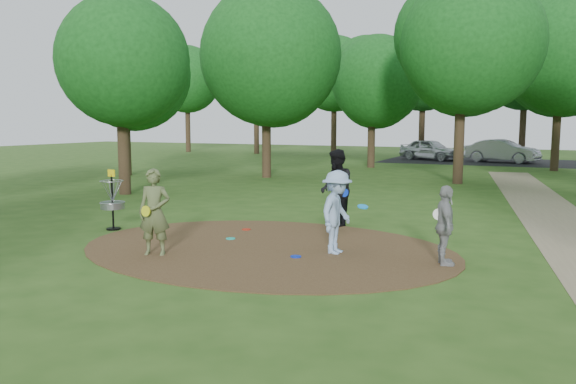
% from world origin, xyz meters
% --- Properties ---
extents(ground, '(100.00, 100.00, 0.00)m').
position_xyz_m(ground, '(0.00, 0.00, 0.00)').
color(ground, '#2D5119').
rests_on(ground, ground).
extents(dirt_clearing, '(8.40, 8.40, 0.02)m').
position_xyz_m(dirt_clearing, '(0.00, 0.00, 0.01)').
color(dirt_clearing, '#47301C').
rests_on(dirt_clearing, ground).
extents(parking_lot, '(14.00, 8.00, 0.01)m').
position_xyz_m(parking_lot, '(2.00, 30.00, 0.00)').
color(parking_lot, black).
rests_on(parking_lot, ground).
extents(player_observer_with_disc, '(0.76, 0.62, 1.80)m').
position_xyz_m(player_observer_with_disc, '(-1.77, -1.51, 0.90)').
color(player_observer_with_disc, '#58653A').
rests_on(player_observer_with_disc, ground).
extents(player_throwing_with_disc, '(1.04, 1.16, 1.75)m').
position_xyz_m(player_throwing_with_disc, '(1.58, 0.18, 0.87)').
color(player_throwing_with_disc, '#96B5E0').
rests_on(player_throwing_with_disc, ground).
extents(player_walking_with_disc, '(1.20, 1.25, 2.03)m').
position_xyz_m(player_walking_with_disc, '(0.51, 3.15, 1.02)').
color(player_walking_with_disc, black).
rests_on(player_walking_with_disc, ground).
extents(player_waiting_with_disc, '(0.65, 0.98, 1.55)m').
position_xyz_m(player_waiting_with_disc, '(3.79, 0.11, 0.77)').
color(player_waiting_with_disc, '#939395').
rests_on(player_waiting_with_disc, ground).
extents(disc_ground_cyan, '(0.22, 0.22, 0.02)m').
position_xyz_m(disc_ground_cyan, '(-1.14, 0.46, 0.03)').
color(disc_ground_cyan, '#18C4AF').
rests_on(disc_ground_cyan, dirt_clearing).
extents(disc_ground_blue, '(0.22, 0.22, 0.02)m').
position_xyz_m(disc_ground_blue, '(0.96, -0.52, 0.03)').
color(disc_ground_blue, '#0B25CB').
rests_on(disc_ground_blue, dirt_clearing).
extents(disc_ground_red, '(0.22, 0.22, 0.02)m').
position_xyz_m(disc_ground_red, '(-1.35, 1.60, 0.03)').
color(disc_ground_red, red).
rests_on(disc_ground_red, dirt_clearing).
extents(car_left, '(4.77, 3.35, 1.51)m').
position_xyz_m(car_left, '(-1.99, 30.14, 0.75)').
color(car_left, '#B7BBC0').
rests_on(car_left, ground).
extents(car_right, '(4.98, 2.78, 1.56)m').
position_xyz_m(car_right, '(2.89, 29.52, 0.78)').
color(car_right, '#919298').
rests_on(car_right, ground).
extents(disc_golf_basket, '(0.63, 0.63, 1.54)m').
position_xyz_m(disc_golf_basket, '(-4.50, 0.30, 0.87)').
color(disc_golf_basket, black).
rests_on(disc_golf_basket, ground).
extents(tree_ring, '(37.12, 46.38, 9.81)m').
position_xyz_m(tree_ring, '(1.55, 9.68, 5.37)').
color(tree_ring, '#332316').
rests_on(tree_ring, ground).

